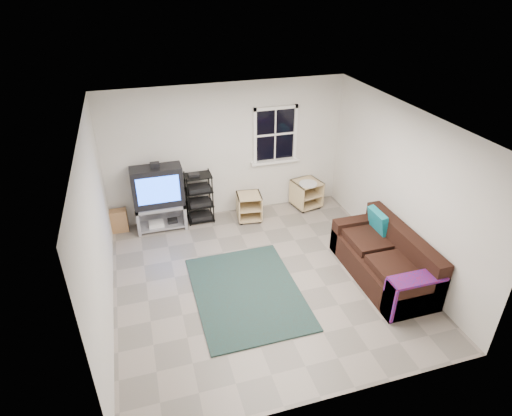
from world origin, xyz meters
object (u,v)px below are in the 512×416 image
object	(u,v)px
tv_unit	(158,193)
side_table_right	(306,192)
sofa	(385,260)
av_rack	(200,200)
side_table_left	(249,205)

from	to	relation	value
tv_unit	side_table_right	world-z (taller)	tv_unit
tv_unit	sofa	distance (m)	4.15
av_rack	tv_unit	bearing A→B (deg)	-176.35
sofa	av_rack	bearing A→B (deg)	134.04
sofa	tv_unit	bearing A→B (deg)	142.07
tv_unit	sofa	size ratio (longest dim) A/B	0.68
side_table_left	sofa	bearing A→B (deg)	-56.60
side_table_left	av_rack	bearing A→B (deg)	167.69
av_rack	side_table_left	world-z (taller)	av_rack
tv_unit	side_table_left	world-z (taller)	tv_unit
av_rack	side_table_right	world-z (taller)	av_rack
side_table_left	side_table_right	size ratio (longest dim) A/B	0.88
tv_unit	av_rack	size ratio (longest dim) A/B	1.33
side_table_right	sofa	size ratio (longest dim) A/B	0.31
side_table_left	side_table_right	world-z (taller)	side_table_right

